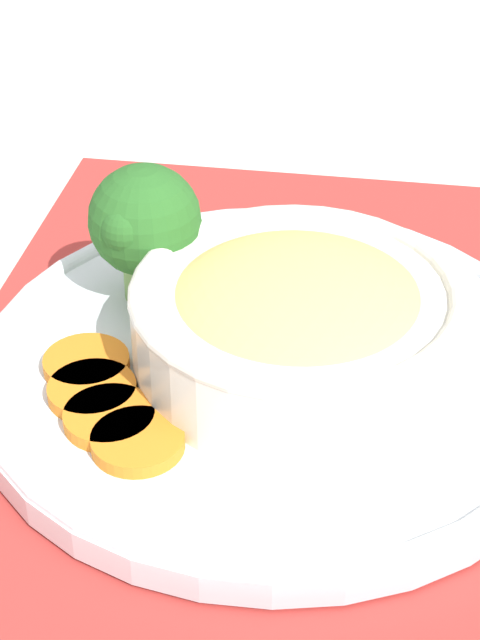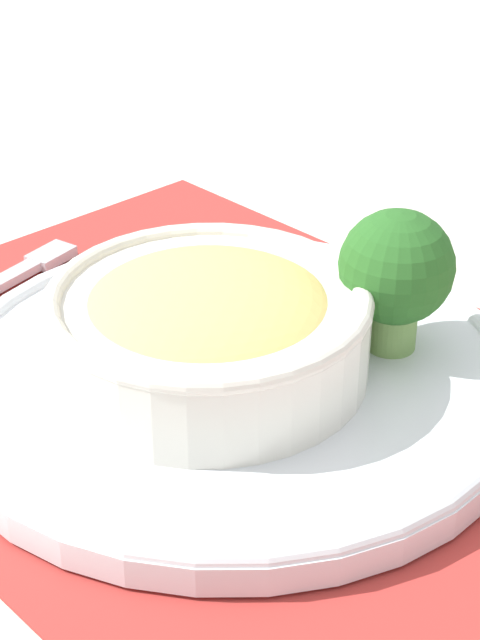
{
  "view_description": "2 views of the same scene",
  "coord_description": "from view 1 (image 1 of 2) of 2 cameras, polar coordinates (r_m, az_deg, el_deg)",
  "views": [
    {
      "loc": [
        -0.47,
        0.01,
        0.37
      ],
      "look_at": [
        0.01,
        0.02,
        0.04
      ],
      "focal_mm": 60.0,
      "sensor_mm": 36.0,
      "label": 1
    },
    {
      "loc": [
        0.32,
        -0.39,
        0.34
      ],
      "look_at": [
        0.0,
        0.01,
        0.05
      ],
      "focal_mm": 60.0,
      "sensor_mm": 36.0,
      "label": 2
    }
  ],
  "objects": [
    {
      "name": "placemat",
      "position": [
        0.6,
        1.71,
        -3.29
      ],
      "size": [
        0.55,
        0.43,
        0.0
      ],
      "color": "#B2332D",
      "rests_on": "ground_plane"
    },
    {
      "name": "ground_plane",
      "position": [
        0.6,
        1.71,
        -3.44
      ],
      "size": [
        4.0,
        4.0,
        0.0
      ],
      "primitive_type": "plane",
      "color": "beige"
    },
    {
      "name": "carrot_slice_near",
      "position": [
        0.58,
        -8.19,
        -2.31
      ],
      "size": [
        0.05,
        0.05,
        0.01
      ],
      "color": "orange",
      "rests_on": "plate"
    },
    {
      "name": "plate",
      "position": [
        0.59,
        1.74,
        -2.27
      ],
      "size": [
        0.32,
        0.32,
        0.02
      ],
      "color": "silver",
      "rests_on": "placemat"
    },
    {
      "name": "carrot_slice_far",
      "position": [
        0.54,
        -6.99,
        -5.18
      ],
      "size": [
        0.05,
        0.05,
        0.01
      ],
      "color": "orange",
      "rests_on": "plate"
    },
    {
      "name": "carrot_slice_middle",
      "position": [
        0.56,
        -7.89,
        -3.76
      ],
      "size": [
        0.05,
        0.05,
        0.01
      ],
      "color": "orange",
      "rests_on": "plate"
    },
    {
      "name": "broccoli_floret",
      "position": [
        0.61,
        -5.12,
        5.16
      ],
      "size": [
        0.06,
        0.06,
        0.08
      ],
      "color": "#759E51",
      "rests_on": "plate"
    },
    {
      "name": "bowl",
      "position": [
        0.56,
        3.03,
        0.15
      ],
      "size": [
        0.18,
        0.18,
        0.06
      ],
      "color": "silver",
      "rests_on": "plate"
    },
    {
      "name": "carrot_slice_extra",
      "position": [
        0.53,
        -5.47,
        -6.47
      ],
      "size": [
        0.05,
        0.05,
        0.01
      ],
      "color": "orange",
      "rests_on": "plate"
    }
  ]
}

